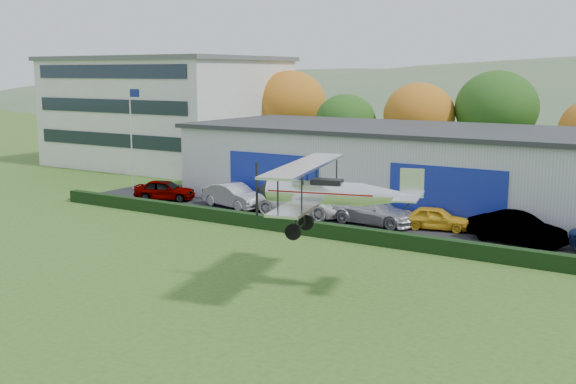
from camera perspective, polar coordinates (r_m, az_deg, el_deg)
The scene contains 14 objects.
ground at distance 26.19m, azimuth -15.43°, elevation -10.56°, with size 300.00×300.00×0.00m, color #35591C.
apron at distance 41.34m, azimuth 9.66°, elevation -2.81°, with size 48.00×9.00×0.05m, color black.
hedge at distance 36.98m, azimuth 6.78°, elevation -3.64°, with size 46.00×0.60×0.80m, color black.
hangar at distance 46.70m, azimuth 15.35°, elevation 1.70°, with size 40.60×12.60×5.30m.
office_block at distance 69.30m, azimuth -9.83°, elevation 6.56°, with size 20.60×15.60×10.40m.
flagpole at distance 54.34m, azimuth -12.66°, elevation 5.16°, with size 1.05×0.10×8.00m.
tree_belt at distance 59.67m, azimuth 15.27°, elevation 6.24°, with size 75.70×13.22×10.12m.
car_0 at distance 49.75m, azimuth -10.06°, elevation 0.18°, with size 1.70×4.23×1.44m, color gray.
car_1 at distance 46.37m, azimuth -4.47°, elevation -0.30°, with size 1.69×4.84×1.60m, color silver.
car_2 at distance 43.73m, azimuth 1.37°, elevation -0.85°, with size 2.74×5.94×1.65m, color silver.
car_3 at distance 41.53m, azimuth 6.97°, elevation -1.56°, with size 2.18×5.35×1.55m, color silver.
car_4 at distance 40.71m, azimuth 12.02°, elevation -2.10°, with size 1.56×3.87×1.32m, color gold.
car_5 at distance 38.40m, azimuth 18.24°, elevation -2.86°, with size 1.73×4.97×1.64m, color gray.
biplane at distance 27.95m, azimuth 3.37°, elevation 0.11°, with size 6.96×7.90×2.95m.
Camera 1 is at (18.44, -16.30, 8.95)m, focal length 43.42 mm.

